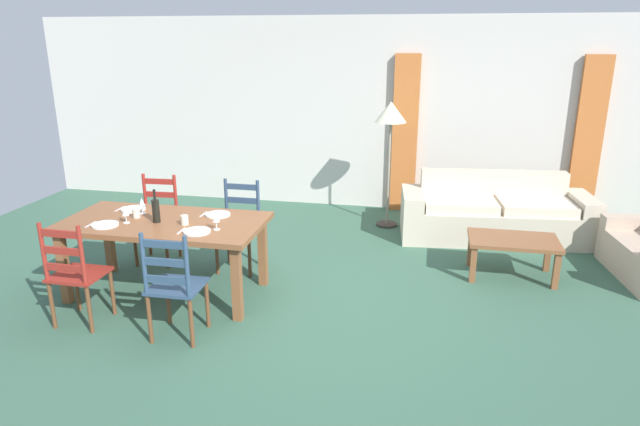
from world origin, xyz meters
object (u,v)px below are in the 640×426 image
coffee_cup_primary (185,220)px  couch (494,215)px  dining_chair_far_left (158,219)px  dining_chair_near_right (174,286)px  coffee_cup_secondary (136,213)px  wine_glass_near_left (125,212)px  dining_table (164,229)px  dining_chair_far_right (239,226)px  wine_bottle (156,210)px  wine_glass_near_right (216,218)px  coffee_table (513,245)px  standing_lamp (391,120)px  wine_glass_far_left (142,203)px  dining_chair_near_left (75,274)px

coffee_cup_primary → couch: coffee_cup_primary is taller
dining_chair_far_left → dining_chair_near_right: bearing=-58.8°
coffee_cup_secondary → couch: size_ratio=0.04×
wine_glass_near_left → dining_table: bearing=24.8°
dining_chair_far_right → wine_bottle: size_ratio=3.04×
dining_chair_far_right → couch: 3.19m
dining_chair_near_right → wine_bottle: bearing=124.5°
dining_chair_far_right → couch: bearing=29.3°
dining_chair_far_left → wine_glass_near_right: 1.47m
wine_glass_near_left → wine_glass_near_right: bearing=-0.5°
wine_glass_near_left → wine_bottle: bearing=17.0°
coffee_table → standing_lamp: bearing=135.4°
dining_table → coffee_table: dining_table is taller
dining_chair_far_right → coffee_table: 2.88m
dining_chair_far_right → coffee_cup_secondary: bearing=-137.3°
dining_chair_far_right → standing_lamp: (1.43, 1.74, 0.93)m
couch → coffee_table: (0.07, -1.22, 0.06)m
dining_table → coffee_table: 3.52m
couch → dining_chair_far_right: bearing=-150.7°
coffee_table → couch: bearing=93.5°
wine_bottle → wine_glass_near_right: wine_bottle is taller
standing_lamp → coffee_table: bearing=-44.6°
wine_glass_near_left → standing_lamp: standing_lamp is taller
wine_glass_near_left → wine_glass_near_right: (0.89, -0.01, 0.00)m
dining_chair_far_right → dining_chair_near_right: bearing=-90.7°
dining_table → wine_glass_near_right: bearing=-13.9°
wine_glass_far_left → standing_lamp: (2.21, 2.33, 0.55)m
standing_lamp → dining_chair_near_right: bearing=-114.0°
wine_bottle → dining_chair_far_right: bearing=57.2°
dining_chair_near_left → coffee_table: bearing=25.5°
dining_table → wine_bottle: 0.22m
dining_chair_far_right → coffee_cup_primary: bearing=-105.6°
wine_glass_near_left → couch: (3.56, 2.44, -0.57)m
couch → wine_glass_near_left: bearing=-145.6°
dining_chair_near_left → dining_chair_far_right: (0.95, 1.47, 0.00)m
dining_table → wine_glass_far_left: bearing=151.9°
dining_chair_far_left → wine_bottle: bearing=-61.7°
dining_chair_far_right → wine_glass_near_left: size_ratio=5.96×
dining_chair_near_right → standing_lamp: standing_lamp is taller
wine_glass_near_right → standing_lamp: size_ratio=0.10×
dining_chair_far_right → coffee_table: (2.85, 0.34, -0.12)m
wine_bottle → wine_glass_far_left: (-0.26, 0.21, -0.01)m
dining_chair_far_left → coffee_cup_primary: dining_chair_far_left is taller
dining_chair_near_right → wine_glass_far_left: dining_chair_near_right is taller
wine_glass_near_left → standing_lamp: (2.22, 2.63, 0.55)m
dining_chair_far_right → coffee_table: size_ratio=1.07×
coffee_cup_primary → coffee_cup_secondary: 0.55m
dining_chair_far_left → coffee_cup_primary: bearing=-49.2°
wine_glass_near_right → coffee_cup_secondary: size_ratio=1.79×
dining_chair_far_left → wine_glass_near_left: bearing=-78.6°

